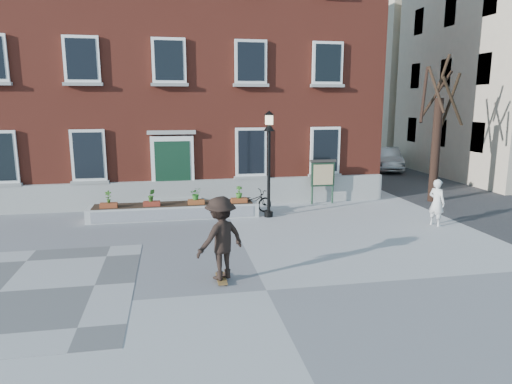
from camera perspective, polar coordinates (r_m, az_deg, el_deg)
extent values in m
plane|color=#9E9EA0|center=(10.68, 1.32, -12.19)|extent=(100.00, 100.00, 0.00)
imported|color=black|center=(17.50, -0.56, -1.27)|extent=(1.84, 1.15, 0.91)
imported|color=#B4B6B9|center=(29.84, 15.95, 4.00)|extent=(2.67, 4.57, 1.42)
imported|color=silver|center=(16.96, 21.65, -1.23)|extent=(0.59, 0.70, 1.64)
cube|color=maroon|center=(23.66, -10.83, 15.30)|extent=(18.00, 10.00, 12.00)
cube|color=#A0A09B|center=(18.84, -10.24, -0.26)|extent=(18.00, 0.24, 1.10)
cube|color=gray|center=(18.80, -10.19, -1.68)|extent=(2.60, 0.80, 0.20)
cube|color=#A1A19C|center=(18.91, -10.22, -0.99)|extent=(2.20, 0.50, 0.20)
cube|color=white|center=(18.69, -10.36, 3.07)|extent=(1.70, 0.12, 2.50)
cube|color=#123220|center=(18.66, -10.35, 2.74)|extent=(1.40, 0.06, 2.30)
cube|color=#A6A6A1|center=(18.51, -10.52, 7.35)|extent=(1.90, 0.25, 0.15)
cube|color=gray|center=(19.75, -29.21, 0.75)|extent=(1.44, 0.20, 0.12)
cube|color=silver|center=(18.87, -20.21, 4.32)|extent=(1.30, 0.10, 2.00)
cube|color=black|center=(18.82, -20.23, 4.30)|extent=(1.08, 0.04, 1.78)
cube|color=gray|center=(18.96, -20.02, 1.12)|extent=(1.44, 0.20, 0.12)
cube|color=white|center=(18.82, -20.97, 15.26)|extent=(1.30, 0.10, 1.70)
cube|color=black|center=(18.78, -21.00, 15.27)|extent=(1.08, 0.04, 1.48)
cube|color=gray|center=(18.71, -20.80, 12.50)|extent=(1.44, 0.20, 0.12)
cube|color=white|center=(18.56, -10.83, 15.85)|extent=(1.30, 0.10, 1.70)
cube|color=black|center=(18.51, -10.83, 15.86)|extent=(1.08, 0.04, 1.48)
cube|color=gray|center=(18.44, -10.72, 13.05)|extent=(1.44, 0.20, 0.12)
cube|color=white|center=(18.88, -0.63, 5.02)|extent=(1.30, 0.10, 2.00)
cube|color=black|center=(18.83, -0.61, 5.00)|extent=(1.08, 0.04, 1.78)
cube|color=#9E9E99|center=(18.97, -0.60, 1.81)|extent=(1.44, 0.20, 0.12)
cube|color=silver|center=(18.83, -0.66, 15.97)|extent=(1.30, 0.10, 1.70)
cube|color=black|center=(18.79, -0.63, 15.98)|extent=(1.08, 0.04, 1.48)
cube|color=#9E9E99|center=(18.72, -0.62, 13.21)|extent=(1.44, 0.20, 0.12)
cube|color=white|center=(19.68, 8.62, 5.14)|extent=(1.30, 0.10, 2.00)
cube|color=black|center=(19.64, 8.67, 5.13)|extent=(1.08, 0.04, 1.78)
cube|color=gray|center=(19.77, 8.59, 2.07)|extent=(1.44, 0.20, 0.12)
cube|color=white|center=(19.64, 8.94, 15.64)|extent=(1.30, 0.10, 1.70)
cube|color=black|center=(19.59, 8.99, 15.65)|extent=(1.08, 0.04, 1.48)
cube|color=gray|center=(19.53, 8.92, 13.00)|extent=(1.44, 0.20, 0.12)
cube|color=silver|center=(17.26, -10.16, -2.33)|extent=(6.20, 1.10, 0.50)
cube|color=silver|center=(16.72, -10.14, -2.77)|extent=(5.80, 0.02, 0.40)
cube|color=black|center=(17.20, -10.19, -1.52)|extent=(5.80, 0.90, 0.06)
cube|color=brown|center=(17.09, -17.93, -1.64)|extent=(0.60, 0.25, 0.20)
imported|color=#305F1C|center=(17.02, -17.99, -0.57)|extent=(0.24, 0.24, 0.45)
cube|color=maroon|center=(16.96, -12.90, -1.47)|extent=(0.60, 0.25, 0.20)
imported|color=#2D651E|center=(16.89, -12.95, -0.39)|extent=(0.25, 0.25, 0.45)
cube|color=brown|center=(16.96, -7.49, -1.28)|extent=(0.60, 0.25, 0.20)
imported|color=#286B20|center=(16.89, -7.52, -0.20)|extent=(0.40, 0.40, 0.45)
cube|color=brown|center=(17.11, -2.14, -1.07)|extent=(0.60, 0.25, 0.20)
imported|color=#306D20|center=(17.04, -2.14, -0.01)|extent=(0.25, 0.25, 0.45)
cylinder|color=black|center=(20.86, 21.52, 4.83)|extent=(0.36, 0.36, 4.40)
cylinder|color=black|center=(21.04, 23.12, 10.47)|extent=(0.12, 1.12, 2.23)
cylinder|color=black|center=(21.30, 21.62, 11.29)|extent=(1.18, 0.49, 1.97)
cylinder|color=black|center=(20.81, 20.29, 11.39)|extent=(0.88, 1.14, 2.35)
cylinder|color=#322116|center=(20.42, 21.63, 11.82)|extent=(0.60, 0.77, 1.90)
cylinder|color=black|center=(20.34, 23.37, 10.32)|extent=(1.39, 0.55, 1.95)
cylinder|color=#302115|center=(20.99, 22.34, 13.50)|extent=(0.43, 0.48, 1.58)
cube|color=#363638|center=(31.24, 16.28, 2.98)|extent=(8.00, 36.00, 0.01)
cube|color=beige|center=(40.90, 19.38, 13.78)|extent=(10.00, 11.00, 13.00)
cube|color=black|center=(25.41, 26.02, 6.17)|extent=(0.08, 1.00, 1.50)
cube|color=black|center=(28.05, 22.15, 6.85)|extent=(0.08, 1.00, 1.50)
cube|color=black|center=(30.79, 18.95, 7.39)|extent=(0.08, 1.00, 1.50)
cube|color=black|center=(25.40, 26.68, 13.59)|extent=(0.08, 1.00, 1.50)
cube|color=black|center=(28.04, 22.66, 13.58)|extent=(0.08, 1.00, 1.50)
cube|color=black|center=(30.78, 19.35, 13.52)|extent=(0.08, 1.00, 1.50)
cube|color=black|center=(28.39, 23.18, 20.02)|extent=(0.08, 1.00, 1.50)
cube|color=black|center=(31.10, 19.75, 19.40)|extent=(0.08, 1.00, 1.50)
cylinder|color=black|center=(17.12, 1.58, -2.78)|extent=(0.32, 0.32, 0.20)
cylinder|color=black|center=(16.82, 1.61, 2.18)|extent=(0.12, 0.12, 3.20)
cone|color=black|center=(16.63, 1.64, 8.14)|extent=(0.40, 0.40, 0.30)
cube|color=beige|center=(16.62, 1.64, 9.00)|extent=(0.24, 0.24, 0.34)
cone|color=black|center=(16.62, 1.65, 9.87)|extent=(0.40, 0.40, 0.16)
cylinder|color=#1B3725|center=(19.21, 7.05, 1.12)|extent=(0.08, 0.08, 1.80)
cylinder|color=#1B3625|center=(19.50, 9.58, 1.20)|extent=(0.08, 0.08, 1.80)
cube|color=black|center=(19.29, 8.35, 2.18)|extent=(1.00, 0.10, 1.00)
cube|color=beige|center=(19.24, 8.41, 2.16)|extent=(0.85, 0.02, 0.85)
cube|color=#383331|center=(19.21, 8.40, 3.86)|extent=(1.10, 0.16, 0.10)
cube|color=brown|center=(11.21, -4.35, -10.73)|extent=(0.22, 0.78, 0.03)
cylinder|color=black|center=(10.96, -4.66, -11.47)|extent=(0.03, 0.05, 0.05)
cylinder|color=black|center=(10.97, -3.71, -11.41)|extent=(0.03, 0.05, 0.05)
cylinder|color=black|center=(11.47, -4.96, -10.40)|extent=(0.03, 0.05, 0.05)
cylinder|color=black|center=(11.49, -4.05, -10.35)|extent=(0.03, 0.05, 0.05)
imported|color=black|center=(10.87, -4.43, -5.75)|extent=(1.49, 1.30, 2.00)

